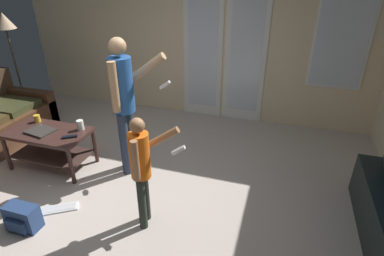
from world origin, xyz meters
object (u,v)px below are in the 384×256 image
at_px(coffee_table, 50,141).
at_px(loose_keyboard, 56,209).
at_px(person_adult, 124,96).
at_px(backpack, 22,218).
at_px(laptop_closed, 41,131).
at_px(cup_near_edge, 37,118).
at_px(tv_remote_black, 70,137).
at_px(floor_lamp, 6,28).
at_px(cup_by_laptop, 80,125).
at_px(person_child, 142,164).

distance_m(coffee_table, loose_keyboard, 0.98).
height_order(coffee_table, person_adult, person_adult).
distance_m(backpack, laptop_closed, 1.16).
distance_m(person_adult, backpack, 1.59).
distance_m(cup_near_edge, tv_remote_black, 0.71).
height_order(floor_lamp, cup_by_laptop, floor_lamp).
distance_m(person_child, loose_keyboard, 1.22).
xyz_separation_m(loose_keyboard, tv_remote_black, (-0.21, 0.65, 0.50)).
bearing_deg(coffee_table, loose_keyboard, -50.26).
xyz_separation_m(coffee_table, laptop_closed, (-0.06, -0.04, 0.15)).
bearing_deg(floor_lamp, backpack, -47.46).
bearing_deg(tv_remote_black, cup_by_laptop, 55.88).
height_order(loose_keyboard, cup_near_edge, cup_near_edge).
relative_size(backpack, cup_near_edge, 3.52).
height_order(coffee_table, cup_by_laptop, cup_by_laptop).
height_order(person_adult, backpack, person_adult).
relative_size(person_child, loose_keyboard, 2.64).
xyz_separation_m(person_adult, floor_lamp, (-2.58, 1.01, 0.47)).
bearing_deg(coffee_table, tv_remote_black, -8.30).
xyz_separation_m(floor_lamp, tv_remote_black, (1.96, -1.29, -0.94)).
relative_size(person_child, tv_remote_black, 6.84).
xyz_separation_m(backpack, cup_by_laptop, (-0.08, 1.16, 0.44)).
distance_m(coffee_table, backpack, 1.12).
relative_size(backpack, laptop_closed, 1.04).
height_order(person_adult, floor_lamp, floor_lamp).
bearing_deg(floor_lamp, cup_near_edge, -39.25).
distance_m(floor_lamp, laptop_closed, 2.21).
bearing_deg(laptop_closed, tv_remote_black, 7.69).
relative_size(cup_near_edge, tv_remote_black, 0.55).
relative_size(coffee_table, person_child, 0.87).
bearing_deg(tv_remote_black, loose_keyboard, -104.84).
xyz_separation_m(laptop_closed, cup_by_laptop, (0.44, 0.20, 0.05)).
bearing_deg(loose_keyboard, person_adult, 66.33).
bearing_deg(backpack, tv_remote_black, 95.19).
relative_size(coffee_table, cup_near_edge, 10.92).
bearing_deg(cup_by_laptop, cup_near_edge, 178.22).
bearing_deg(cup_near_edge, person_adult, 2.14).
distance_m(coffee_table, laptop_closed, 0.17).
height_order(loose_keyboard, cup_by_laptop, cup_by_laptop).
bearing_deg(cup_near_edge, person_child, -21.77).
bearing_deg(floor_lamp, coffee_table, -37.80).
distance_m(person_adult, floor_lamp, 2.81).
xyz_separation_m(coffee_table, loose_keyboard, (0.58, -0.70, -0.36)).
xyz_separation_m(cup_near_edge, cup_by_laptop, (0.68, -0.02, 0.02)).
bearing_deg(floor_lamp, cup_by_laptop, -28.65).
bearing_deg(person_child, loose_keyboard, -172.49).
bearing_deg(floor_lamp, person_adult, -21.28).
bearing_deg(laptop_closed, coffee_table, 42.17).
height_order(person_child, loose_keyboard, person_child).
relative_size(coffee_table, backpack, 3.10).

